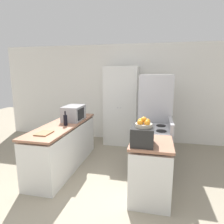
# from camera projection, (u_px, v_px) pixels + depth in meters

# --- Properties ---
(ground_plane) EXTENTS (14.00, 14.00, 0.00)m
(ground_plane) POSITION_uv_depth(u_px,v_px,m) (85.00, 209.00, 2.76)
(ground_plane) COLOR gray
(wall_back) EXTENTS (7.00, 0.06, 2.60)m
(wall_back) POSITION_uv_depth(u_px,v_px,m) (123.00, 93.00, 5.48)
(wall_back) COLOR white
(wall_back) RESTS_ON ground_plane
(counter_left) EXTENTS (0.60, 2.07, 0.89)m
(counter_left) POSITION_uv_depth(u_px,v_px,m) (64.00, 146.00, 3.94)
(counter_left) COLOR silver
(counter_left) RESTS_ON ground_plane
(counter_right) EXTENTS (0.60, 0.71, 0.89)m
(counter_right) POSITION_uv_depth(u_px,v_px,m) (150.00, 172.00, 2.93)
(counter_right) COLOR silver
(counter_right) RESTS_ON ground_plane
(pantry_cabinet) EXTENTS (0.84, 0.61, 2.02)m
(pantry_cabinet) POSITION_uv_depth(u_px,v_px,m) (121.00, 106.00, 5.21)
(pantry_cabinet) COLOR silver
(pantry_cabinet) RESTS_ON ground_plane
(stove) EXTENTS (0.66, 0.73, 1.05)m
(stove) POSITION_uv_depth(u_px,v_px,m) (153.00, 151.00, 3.63)
(stove) COLOR #9E9EA3
(stove) RESTS_ON ground_plane
(refrigerator) EXTENTS (0.69, 0.78, 1.82)m
(refrigerator) POSITION_uv_depth(u_px,v_px,m) (155.00, 117.00, 4.31)
(refrigerator) COLOR #A3A3A8
(refrigerator) RESTS_ON ground_plane
(microwave) EXTENTS (0.36, 0.52, 0.30)m
(microwave) POSITION_uv_depth(u_px,v_px,m) (74.00, 113.00, 4.10)
(microwave) COLOR #939399
(microwave) RESTS_ON counter_left
(wine_bottle) EXTENTS (0.07, 0.07, 0.27)m
(wine_bottle) POSITION_uv_depth(u_px,v_px,m) (65.00, 120.00, 3.71)
(wine_bottle) COLOR black
(wine_bottle) RESTS_ON counter_left
(toaster_oven) EXTENTS (0.31, 0.36, 0.25)m
(toaster_oven) POSITION_uv_depth(u_px,v_px,m) (142.00, 136.00, 2.71)
(toaster_oven) COLOR black
(toaster_oven) RESTS_ON counter_right
(fruit_bowl) EXTENTS (0.23, 0.23, 0.14)m
(fruit_bowl) POSITION_uv_depth(u_px,v_px,m) (144.00, 124.00, 2.66)
(fruit_bowl) COLOR #B2A893
(fruit_bowl) RESTS_ON toaster_oven
(cutting_board) EXTENTS (0.21, 0.29, 0.02)m
(cutting_board) POSITION_uv_depth(u_px,v_px,m) (44.00, 133.00, 3.22)
(cutting_board) COLOR #8E6642
(cutting_board) RESTS_ON counter_left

